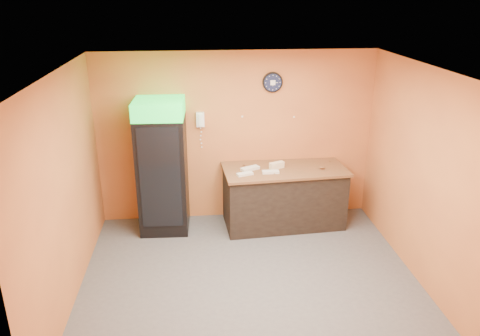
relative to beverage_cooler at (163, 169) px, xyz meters
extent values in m
plane|color=#47474C|center=(1.19, -1.60, -1.04)|extent=(4.50, 4.50, 0.00)
cube|color=#CC7439|center=(1.19, 0.40, 0.36)|extent=(4.50, 0.02, 2.80)
cube|color=#CC7439|center=(-1.06, -1.60, 0.36)|extent=(0.02, 4.00, 2.80)
cube|color=#CC7439|center=(3.44, -1.60, 0.36)|extent=(0.02, 4.00, 2.80)
cube|color=white|center=(1.19, -1.60, 1.76)|extent=(4.50, 4.00, 0.02)
cube|color=black|center=(0.00, 0.05, -0.11)|extent=(0.78, 0.78, 1.87)
cube|color=green|center=(0.00, 0.05, 0.96)|extent=(0.78, 0.78, 0.27)
cube|color=black|center=(0.01, -0.33, -0.03)|extent=(0.62, 0.05, 1.60)
cube|color=black|center=(1.94, -0.02, -0.57)|extent=(1.95, 0.97, 0.95)
cylinder|color=black|center=(1.77, 0.37, 1.26)|extent=(0.32, 0.05, 0.32)
cylinder|color=#0F1433|center=(1.77, 0.35, 1.26)|extent=(0.28, 0.01, 0.28)
cube|color=white|center=(1.77, 0.34, 1.26)|extent=(0.08, 0.00, 0.08)
cube|color=white|center=(0.62, 0.35, 0.69)|extent=(0.13, 0.07, 0.23)
cube|color=white|center=(0.62, 0.30, 0.69)|extent=(0.05, 0.04, 0.19)
cube|color=brown|center=(1.94, -0.02, -0.07)|extent=(2.01, 1.06, 0.04)
cube|color=beige|center=(1.81, -0.02, -0.03)|extent=(0.26, 0.17, 0.05)
cube|color=beige|center=(1.81, -0.02, 0.03)|extent=(0.26, 0.17, 0.05)
cube|color=silver|center=(1.27, -0.26, -0.03)|extent=(0.27, 0.18, 0.04)
cube|color=silver|center=(1.68, -0.21, -0.03)|extent=(0.26, 0.11, 0.04)
cube|color=silver|center=(1.38, -0.04, -0.03)|extent=(0.32, 0.24, 0.04)
cylinder|color=silver|center=(1.84, -0.01, -0.02)|extent=(0.06, 0.06, 0.06)
camera|label=1|loc=(0.53, -6.90, 2.63)|focal=35.00mm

